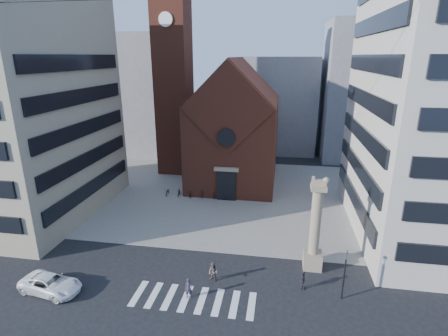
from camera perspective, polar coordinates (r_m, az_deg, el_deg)
The scene contains 21 objects.
ground at distance 31.74m, azimuth -4.62°, elevation -17.16°, with size 120.00×120.00×0.00m, color black.
piazza at distance 48.19m, azimuth 0.80°, elevation -4.26°, with size 46.00×30.00×0.05m, color gray.
zebra_crossing at distance 29.30m, azimuth -5.00°, elevation -20.58°, with size 10.20×3.20×0.01m, color white, non-canonical shape.
church at distance 51.63m, azimuth 1.85°, elevation 6.48°, with size 12.00×16.65×18.00m.
campanile at distance 55.73m, azimuth -8.26°, elevation 15.19°, with size 5.50×5.50×31.20m.
building_left at distance 46.91m, azimuth -31.88°, elevation 8.89°, with size 18.00×20.00×26.00m, color gray.
bg_block_left at distance 70.74m, azimuth -13.03°, elevation 11.61°, with size 16.00×14.00×22.00m, color gray.
bg_block_mid at distance 70.74m, azimuth 8.96°, elevation 10.22°, with size 14.00×12.00×18.00m, color gray.
bg_block_right at distance 69.15m, azimuth 22.68°, elevation 11.42°, with size 16.00×14.00×24.00m, color gray.
lion_column at distance 31.94m, azimuth 14.60°, elevation -10.22°, with size 1.63×1.60×8.68m.
traffic_light at distance 29.40m, azimuth 19.06°, elevation -15.98°, with size 0.13×0.16×4.30m.
white_car at distance 32.66m, azimuth -26.45°, elevation -16.62°, with size 2.32×5.03×1.40m, color white.
pedestrian_0 at distance 28.99m, azimuth -5.78°, elevation -18.98°, with size 0.62×0.41×1.69m, color #312A3A.
pedestrian_1 at distance 30.60m, azimuth -1.79°, elevation -16.62°, with size 0.84×0.66×1.73m, color #62554F.
pedestrian_2 at distance 30.42m, azimuth 12.72°, elevation -17.45°, with size 0.96×0.40×1.64m, color #2B2932.
scooter_0 at distance 48.22m, azimuth -9.23°, elevation -3.86°, with size 0.62×1.78×0.94m, color black.
scooter_1 at distance 47.73m, azimuth -7.36°, elevation -3.94°, with size 0.49×1.73×1.04m, color black.
scooter_2 at distance 47.32m, azimuth -5.46°, elevation -4.13°, with size 0.62×1.78×0.94m, color black.
scooter_3 at distance 46.93m, azimuth -3.53°, elevation -4.20°, with size 0.49×1.73×1.04m, color black.
scooter_4 at distance 46.63m, azimuth -1.56°, elevation -4.39°, with size 0.62×1.78×0.94m, color black.
scooter_5 at distance 46.34m, azimuth 0.43°, elevation -4.46°, with size 0.49×1.73×1.04m, color black.
Camera 1 is at (6.65, -25.14, 18.20)m, focal length 28.00 mm.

